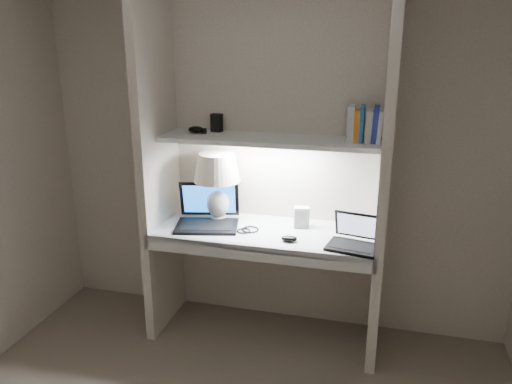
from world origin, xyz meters
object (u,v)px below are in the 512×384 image
(speaker, at_px, (302,217))
(laptop_main, at_px, (208,216))
(book_row, at_px, (365,125))
(table_lamp, at_px, (217,175))
(laptop_netbook, at_px, (355,239))

(speaker, bearing_deg, laptop_main, 176.90)
(speaker, xyz_separation_m, book_row, (0.37, 0.01, 0.63))
(speaker, distance_m, book_row, 0.73)
(laptop_main, distance_m, book_row, 1.18)
(table_lamp, xyz_separation_m, speaker, (0.58, -0.01, -0.24))
(table_lamp, bearing_deg, laptop_main, -107.86)
(speaker, relative_size, book_row, 0.63)
(laptop_main, relative_size, book_row, 2.15)
(laptop_main, xyz_separation_m, book_row, (0.99, 0.11, 0.64))
(laptop_main, height_order, laptop_netbook, laptop_main)
(laptop_netbook, bearing_deg, book_row, 99.80)
(laptop_netbook, height_order, speaker, laptop_netbook)
(speaker, bearing_deg, table_lamp, 166.77)
(laptop_netbook, distance_m, book_row, 0.70)
(table_lamp, xyz_separation_m, laptop_main, (-0.04, -0.11, -0.25))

